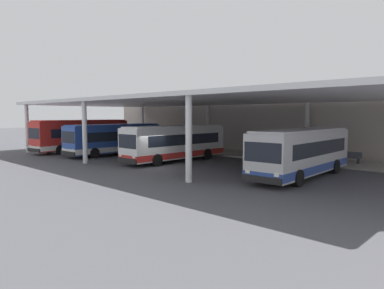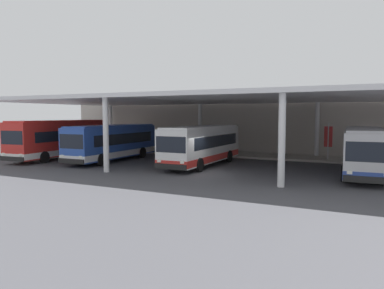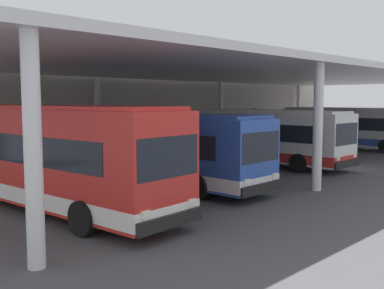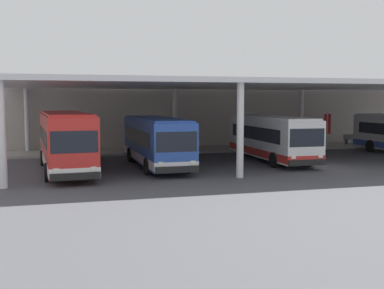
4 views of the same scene
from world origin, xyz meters
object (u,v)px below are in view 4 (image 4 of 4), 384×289
object	(u,v)px
bus_nearest_bay	(65,141)
bench_waiting	(353,139)
bus_middle_bay	(271,138)
bus_second_bay	(156,141)
banner_sign	(327,126)

from	to	relation	value
bus_nearest_bay	bench_waiting	distance (m)	27.90
bus_middle_bay	bus_nearest_bay	bearing A→B (deg)	-174.79
bench_waiting	bus_second_bay	bearing A→B (deg)	-156.73
banner_sign	bus_second_bay	bearing A→B (deg)	-155.26
bus_second_bay	banner_sign	world-z (taller)	banner_sign
bus_middle_bay	bench_waiting	size ratio (longest dim) A/B	5.86
bus_nearest_bay	bus_middle_bay	bearing A→B (deg)	5.21
bus_second_bay	bus_nearest_bay	bearing A→B (deg)	-174.26
bus_second_bay	bench_waiting	xyz separation A→B (m)	(20.57, 8.84, -0.99)
bus_nearest_bay	bench_waiting	size ratio (longest dim) A/B	6.38
bus_middle_bay	banner_sign	world-z (taller)	banner_sign
bench_waiting	banner_sign	distance (m)	3.64
bus_second_bay	bench_waiting	bearing A→B (deg)	23.27
banner_sign	bus_nearest_bay	bearing A→B (deg)	-159.60
bus_nearest_bay	bus_second_bay	bearing A→B (deg)	5.74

